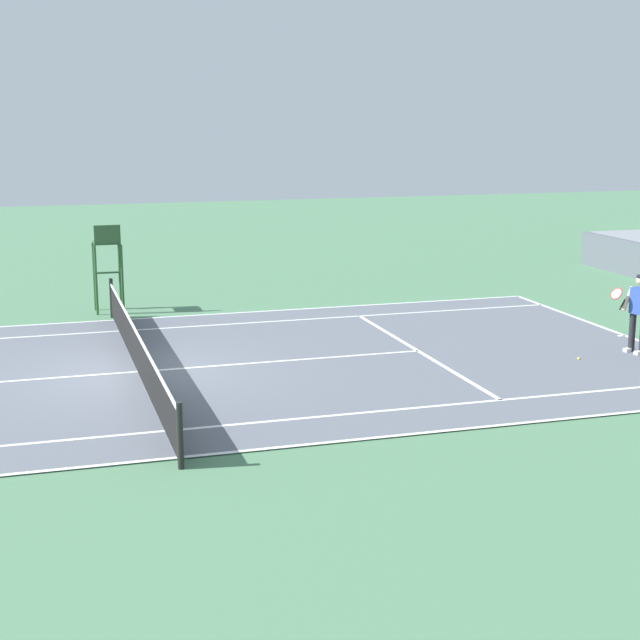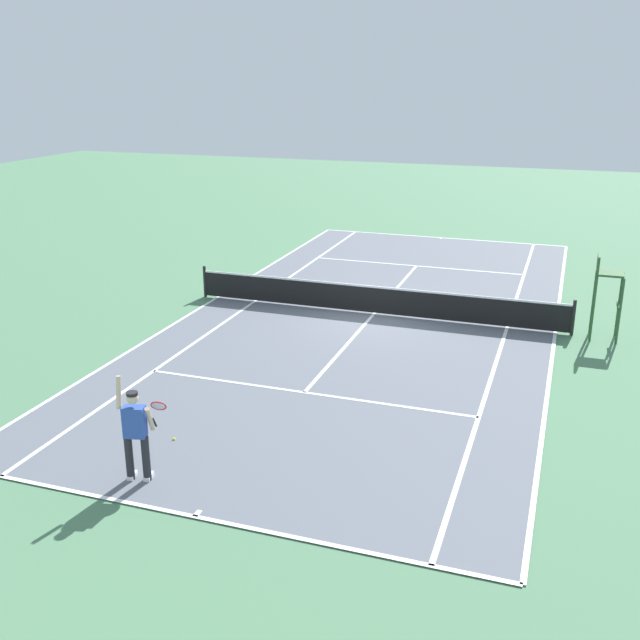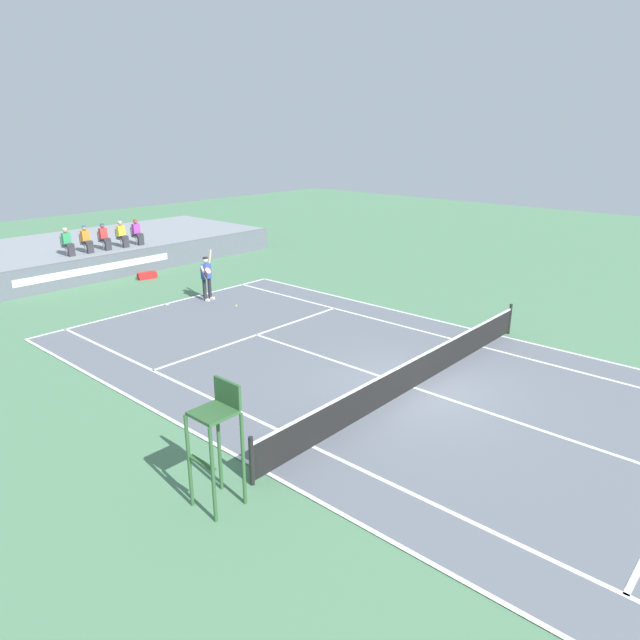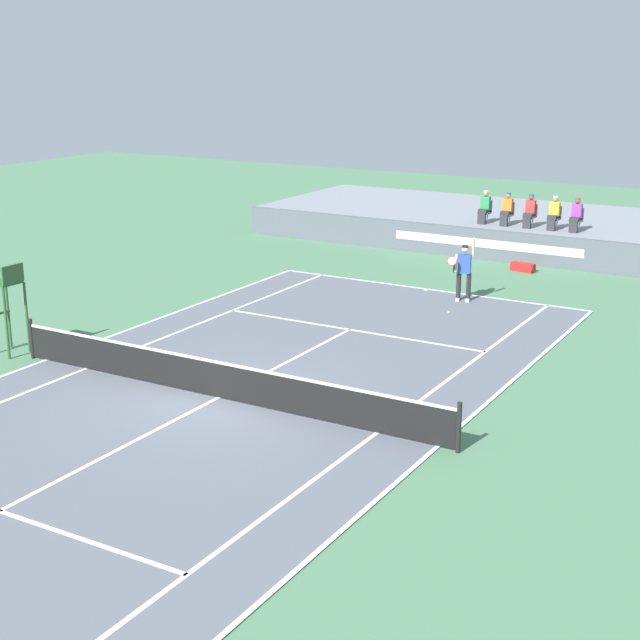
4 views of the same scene
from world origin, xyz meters
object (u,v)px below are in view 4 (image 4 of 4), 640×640
object	(u,v)px
umpire_chair	(7,297)
tennis_ball	(449,312)
spectator_seated_2	(530,212)
spectator_seated_0	(485,208)
equipment_bag	(523,267)
spectator_seated_1	(507,210)
tennis_player	(464,271)
spectator_seated_4	(576,216)
spectator_seated_3	(554,214)

from	to	relation	value
umpire_chair	tennis_ball	bearing A→B (deg)	48.39
spectator_seated_2	tennis_ball	world-z (taller)	spectator_seated_2
spectator_seated_0	tennis_ball	bearing A→B (deg)	-75.45
tennis_ball	spectator_seated_2	bearing A→B (deg)	93.30
tennis_ball	equipment_bag	bearing A→B (deg)	88.95
spectator_seated_1	tennis_player	size ratio (longest dim) A/B	0.61
spectator_seated_4	equipment_bag	world-z (taller)	spectator_seated_4
tennis_player	umpire_chair	world-z (taller)	umpire_chair
spectator_seated_0	spectator_seated_2	distance (m)	1.83
spectator_seated_1	equipment_bag	world-z (taller)	spectator_seated_1
spectator_seated_2	equipment_bag	bearing A→B (deg)	-75.22
spectator_seated_0	spectator_seated_4	distance (m)	3.61
spectator_seated_1	equipment_bag	distance (m)	3.32
spectator_seated_0	umpire_chair	xyz separation A→B (m)	(-6.11, -18.58, -0.23)
spectator_seated_3	tennis_ball	bearing A→B (deg)	-92.66
spectator_seated_2	umpire_chair	world-z (taller)	same
tennis_ball	equipment_bag	distance (m)	6.61
spectator_seated_4	tennis_ball	bearing A→B (deg)	-97.95
tennis_ball	tennis_player	bearing A→B (deg)	96.54
tennis_player	tennis_ball	distance (m)	1.86
tennis_ball	equipment_bag	size ratio (longest dim) A/B	0.07
tennis_player	spectator_seated_2	bearing A→B (deg)	92.61
equipment_bag	tennis_ball	bearing A→B (deg)	-91.05
tennis_ball	umpire_chair	distance (m)	12.83
spectator_seated_0	equipment_bag	distance (m)	3.83
spectator_seated_0	spectator_seated_3	distance (m)	2.77
spectator_seated_2	spectator_seated_4	size ratio (longest dim) A/B	1.00
spectator_seated_3	equipment_bag	size ratio (longest dim) A/B	1.34
spectator_seated_0	spectator_seated_1	world-z (taller)	same
umpire_chair	spectator_seated_1	bearing A→B (deg)	69.28
spectator_seated_1	umpire_chair	bearing A→B (deg)	-110.72
spectator_seated_1	spectator_seated_3	distance (m)	1.86
tennis_ball	equipment_bag	world-z (taller)	equipment_bag
spectator_seated_1	spectator_seated_2	bearing A→B (deg)	0.00
spectator_seated_0	equipment_bag	bearing A→B (deg)	-44.61
spectator_seated_2	spectator_seated_3	xyz separation A→B (m)	(0.94, 0.00, 0.00)
tennis_ball	umpire_chair	world-z (taller)	umpire_chair
spectator_seated_3	umpire_chair	xyz separation A→B (m)	(-8.88, -18.58, -0.23)
spectator_seated_4	spectator_seated_0	bearing A→B (deg)	180.00
spectator_seated_1	spectator_seated_4	distance (m)	2.70
tennis_player	tennis_ball	world-z (taller)	tennis_player
spectator_seated_0	spectator_seated_2	bearing A→B (deg)	0.00
tennis_ball	umpire_chair	xyz separation A→B (m)	(-8.46, -9.53, 1.52)
spectator_seated_2	umpire_chair	bearing A→B (deg)	-113.15
umpire_chair	tennis_player	bearing A→B (deg)	53.31
spectator_seated_2	tennis_player	xyz separation A→B (m)	(0.34, -7.46, -0.79)
spectator_seated_4	umpire_chair	xyz separation A→B (m)	(-9.72, -18.58, -0.23)
equipment_bag	spectator_seated_4	bearing A→B (deg)	64.88
spectator_seated_3	tennis_ball	size ratio (longest dim) A/B	18.60
spectator_seated_0	tennis_player	size ratio (longest dim) A/B	0.61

